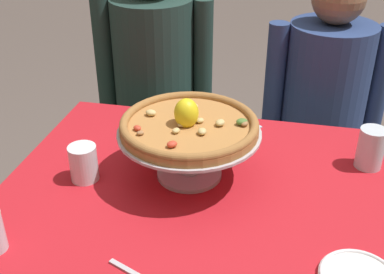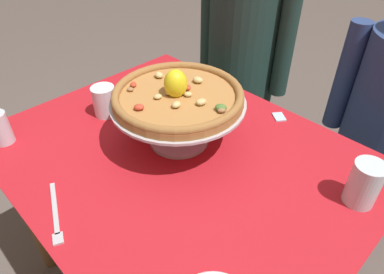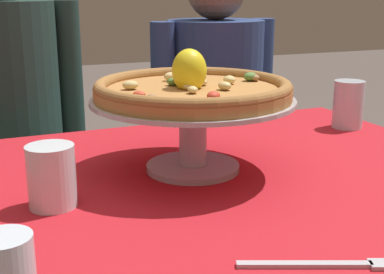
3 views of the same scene
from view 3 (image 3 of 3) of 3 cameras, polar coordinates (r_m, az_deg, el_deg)
name	(u,v)px [view 3 (image 3 of 3)]	position (r m, az deg, el deg)	size (l,w,h in m)	color
dining_table	(222,227)	(1.08, 3.30, -9.66)	(1.11, 0.88, 0.72)	brown
pizza_stand	(193,120)	(1.03, 0.10, 1.82)	(0.40, 0.40, 0.15)	#B7B7C1
pizza	(193,88)	(1.02, 0.09, 5.31)	(0.38, 0.38, 0.10)	#AD753D
water_glass_back_right	(348,108)	(1.44, 16.48, 3.06)	(0.08, 0.08, 0.12)	silver
water_glass_side_left	(52,180)	(0.90, -14.89, -4.55)	(0.08, 0.08, 0.11)	white
dinner_fork	(325,265)	(0.73, 14.14, -13.21)	(0.20, 0.10, 0.01)	#B7B7C1
sugar_packet	(196,125)	(1.41, 0.44, 1.36)	(0.05, 0.04, 0.01)	silver
diner_left	(7,148)	(1.70, -19.30, -1.15)	(0.49, 0.38, 1.25)	gray
diner_right	(214,134)	(1.92, 2.43, 0.28)	(0.49, 0.38, 1.17)	maroon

